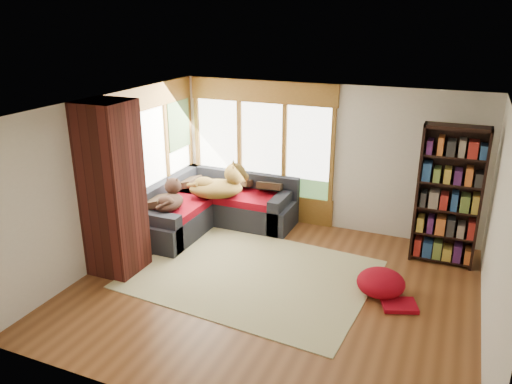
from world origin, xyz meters
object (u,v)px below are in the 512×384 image
Objects in this scene: sectional_sofa at (208,209)px; bookshelf at (448,197)px; brick_chimney at (112,189)px; pouf at (381,282)px; area_rug at (252,274)px; dog_tan at (221,185)px; dog_brindle at (170,199)px.

sectional_sofa is 4.17m from bookshelf.
sectional_sofa is at bearing 77.71° from brick_chimney.
pouf is (-0.71, -1.37, -0.91)m from bookshelf.
area_rug is 3.06× the size of dog_tan.
brick_chimney is 2.21m from dog_tan.
brick_chimney is 1.18× the size of bookshelf.
dog_tan is (0.29, -0.02, 0.51)m from sectional_sofa.
pouf is (3.39, -1.24, -0.11)m from sectional_sofa.
pouf is at bearing -110.37° from dog_brindle.
bookshelf reaches higher than area_rug.
area_rug is 2.01m from dog_brindle.
pouf is at bearing -48.67° from dog_tan.
brick_chimney is 4.07m from pouf.
bookshelf is 1.94× the size of dog_tan.
dog_tan is at bearing -48.88° from dog_brindle.
brick_chimney is at bearing 157.64° from dog_brindle.
area_rug is 4.19× the size of dog_brindle.
pouf is 3.72m from dog_brindle.
sectional_sofa is 1.94× the size of dog_tan.
dog_tan is (-3.09, 1.21, 0.62)m from pouf.
sectional_sofa reaches higher than pouf.
dog_brindle reaches higher than pouf.
dog_tan reaches higher than area_rug.
pouf is at bearing 5.67° from area_rug.
area_rug is at bearing 17.73° from brick_chimney.
brick_chimney is 5.04m from bookshelf.
bookshelf reaches higher than pouf.
dog_tan is 0.98m from dog_brindle.
dog_brindle reaches higher than area_rug.
dog_tan is at bearing 69.93° from brick_chimney.
brick_chimney is 2.43m from area_rug.
pouf is (3.83, 0.81, -1.11)m from brick_chimney.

